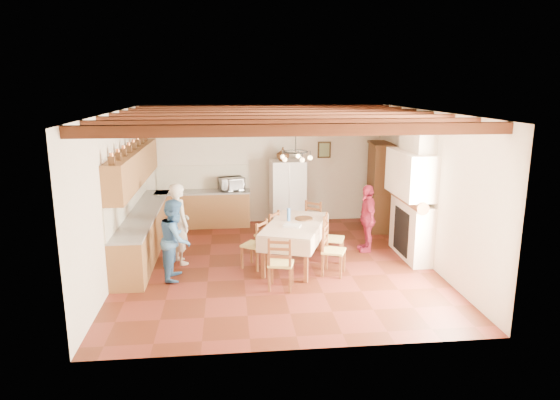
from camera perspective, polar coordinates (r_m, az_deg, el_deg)
The scene contains 31 objects.
floor at distance 9.98m, azimuth -0.39°, elevation -7.47°, with size 6.00×6.50×0.02m, color #4E1F11.
ceiling at distance 9.35m, azimuth -0.42°, elevation 10.12°, with size 6.00×6.50×0.02m, color silver.
wall_back at distance 12.75m, azimuth -1.85°, elevation 4.11°, with size 6.00×0.02×3.00m, color beige.
wall_front at distance 6.43m, azimuth 2.46°, elevation -5.07°, with size 6.00×0.02×3.00m, color beige.
wall_left at distance 9.74m, azimuth -18.32°, elevation 0.59°, with size 0.02×6.50×3.00m, color beige.
wall_right at distance 10.29m, azimuth 16.53°, elevation 1.37°, with size 0.02×6.50×3.00m, color beige.
ceiling_beams at distance 9.36m, azimuth -0.42°, elevation 9.51°, with size 6.00×6.30×0.16m, color #3A1B0F, non-canonical shape.
lower_cabinets_left at distance 10.94m, azimuth -15.20°, elevation -3.64°, with size 0.60×4.30×0.86m, color brown.
lower_cabinets_back at distance 12.64m, azimuth -8.73°, elevation -1.07°, with size 2.30×0.60×0.86m, color brown.
countertop_left at distance 10.82m, azimuth -15.35°, elevation -1.36°, with size 0.62×4.30×0.04m, color gray.
countertop_back at distance 12.54m, azimuth -8.81°, elevation 0.92°, with size 2.34×0.62×0.04m, color gray.
backsplash_left at distance 10.80m, azimuth -16.94°, elevation 0.25°, with size 0.03×4.30×0.60m, color silver.
backsplash_back at distance 12.76m, azimuth -8.80°, elevation 2.60°, with size 2.30×0.03×0.60m, color silver.
upper_cabinets at distance 10.65m, azimuth -16.33°, elevation 3.68°, with size 0.35×4.20×0.70m, color brown.
fireplace at distance 10.38m, azimuth 14.60°, elevation 1.03°, with size 0.56×1.60×2.80m, color #EEE3C9, non-canonical shape.
wall_picture at distance 12.87m, azimuth 5.08°, elevation 5.73°, with size 0.34×0.03×0.42m, color #312613.
refrigerator at distance 12.45m, azimuth 0.86°, elevation 0.77°, with size 0.83×0.68×1.67m, color silver.
hutch at distance 12.40m, azimuth 11.28°, elevation 1.55°, with size 0.49×1.17×2.13m, color #3B2413, non-canonical shape.
dining_table at distance 9.79m, azimuth 1.74°, elevation -3.12°, with size 1.61×2.16×0.85m.
chandelier at distance 9.48m, azimuth 1.80°, elevation 5.54°, with size 0.47×0.47×0.03m, color black.
chair_left_near at distance 9.71m, azimuth -2.97°, elevation -5.02°, with size 0.42×0.40×0.96m, color #602E19, non-canonical shape.
chair_left_far at distance 10.36m, azimuth -1.48°, elevation -3.82°, with size 0.42×0.40×0.96m, color #602E19, non-canonical shape.
chair_right_near at distance 9.41m, azimuth 6.16°, elevation -5.69°, with size 0.42×0.40×0.96m, color #602E19, non-canonical shape.
chair_right_far at distance 10.11m, azimuth 6.12°, elevation -4.33°, with size 0.42×0.40×0.96m, color #602E19, non-canonical shape.
chair_end_near at distance 8.72m, azimuth 0.09°, elevation -7.16°, with size 0.42×0.40×0.96m, color #602E19, non-canonical shape.
chair_end_far at distance 11.07m, azimuth 3.42°, elevation -2.72°, with size 0.42×0.40×0.96m, color #602E19, non-canonical shape.
person_man at distance 10.05m, azimuth -11.41°, elevation -2.65°, with size 0.59×0.39×1.63m, color beige.
person_woman_blue at distance 9.30m, azimuth -11.84°, elevation -4.41°, with size 0.72×0.56×1.49m, color teal.
person_woman_red at distance 10.75m, azimuth 9.93°, elevation -2.05°, with size 0.85×0.35×1.44m, color #A0203C.
microwave at distance 12.49m, azimuth -5.57°, elevation 1.84°, with size 0.60×0.41×0.33m, color silver.
fridge_vase at distance 12.26m, azimuth 0.34°, elevation 5.30°, with size 0.31×0.31×0.33m, color #3B2413.
Camera 1 is at (-0.91, -9.29, 3.51)m, focal length 32.00 mm.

